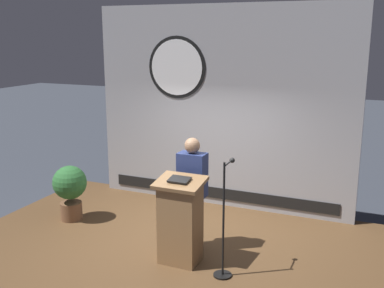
# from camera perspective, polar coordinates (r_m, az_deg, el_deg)

# --- Properties ---
(ground_plane) EXTENTS (40.00, 40.00, 0.00)m
(ground_plane) POSITION_cam_1_polar(r_m,az_deg,el_deg) (7.24, -1.81, -14.29)
(ground_plane) COLOR #383D47
(stage_platform) EXTENTS (6.40, 4.00, 0.30)m
(stage_platform) POSITION_cam_1_polar(r_m,az_deg,el_deg) (7.17, -1.81, -13.23)
(stage_platform) COLOR brown
(stage_platform) RESTS_ON ground
(banner_display) EXTENTS (4.74, 0.12, 3.56)m
(banner_display) POSITION_cam_1_polar(r_m,az_deg,el_deg) (8.22, 3.47, 4.40)
(banner_display) COLOR #9E9EA3
(banner_display) RESTS_ON stage_platform
(podium) EXTENTS (0.64, 0.50, 1.21)m
(podium) POSITION_cam_1_polar(r_m,az_deg,el_deg) (6.37, -1.45, -9.39)
(podium) COLOR olive
(podium) RESTS_ON stage_platform
(speaker_person) EXTENTS (0.40, 0.26, 1.64)m
(speaker_person) POSITION_cam_1_polar(r_m,az_deg,el_deg) (6.70, 0.03, -5.97)
(speaker_person) COLOR black
(speaker_person) RESTS_ON stage_platform
(microphone_stand) EXTENTS (0.24, 0.46, 1.53)m
(microphone_stand) POSITION_cam_1_polar(r_m,az_deg,el_deg) (6.07, 3.97, -11.27)
(microphone_stand) COLOR black
(microphone_stand) RESTS_ON stage_platform
(potted_plant) EXTENTS (0.56, 0.56, 0.93)m
(potted_plant) POSITION_cam_1_polar(r_m,az_deg,el_deg) (8.04, -14.74, -5.19)
(potted_plant) COLOR brown
(potted_plant) RESTS_ON stage_platform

